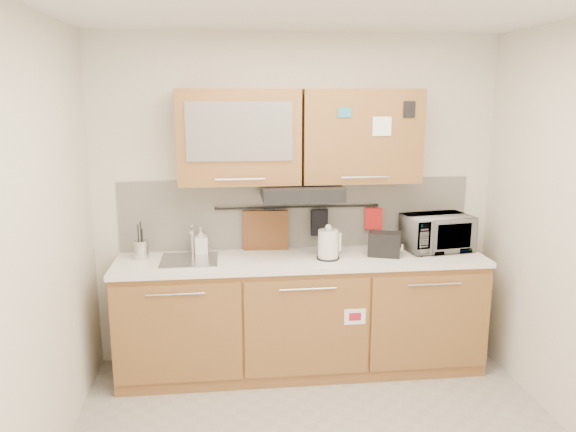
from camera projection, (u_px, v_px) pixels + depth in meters
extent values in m
plane|color=silver|center=(297.00, 201.00, 4.50)|extent=(3.20, 0.00, 3.20)
plane|color=silver|center=(25.00, 262.00, 2.87)|extent=(0.00, 3.00, 3.00)
cube|color=#915B33|center=(301.00, 316.00, 4.40)|extent=(2.80, 0.60, 0.88)
cube|color=black|center=(301.00, 362.00, 4.48)|extent=(2.80, 0.54, 0.10)
cube|color=#9B6737|center=(177.00, 334.00, 3.98)|extent=(0.91, 0.02, 0.74)
cylinder|color=silver|center=(175.00, 294.00, 3.89)|extent=(0.41, 0.01, 0.01)
cube|color=#9B6737|center=(307.00, 328.00, 4.09)|extent=(0.91, 0.02, 0.74)
cylinder|color=silver|center=(308.00, 289.00, 4.00)|extent=(0.41, 0.01, 0.01)
cube|color=#9B6737|center=(431.00, 323.00, 4.19)|extent=(0.91, 0.02, 0.74)
cylinder|color=silver|center=(434.00, 284.00, 4.10)|extent=(0.41, 0.01, 0.01)
cube|color=white|center=(302.00, 260.00, 4.29)|extent=(2.82, 0.62, 0.04)
cube|color=silver|center=(297.00, 213.00, 4.51)|extent=(2.80, 0.02, 0.56)
cube|color=#915B33|center=(239.00, 137.00, 4.17)|extent=(0.90, 0.35, 0.70)
cube|color=silver|center=(239.00, 132.00, 3.98)|extent=(0.76, 0.02, 0.42)
cube|color=#9B6737|center=(360.00, 136.00, 4.27)|extent=(0.90, 0.35, 0.70)
cube|color=white|center=(382.00, 126.00, 4.09)|extent=(0.14, 0.00, 0.14)
cube|color=black|center=(301.00, 192.00, 4.24)|extent=(0.60, 0.46, 0.10)
cube|color=silver|center=(189.00, 261.00, 4.20)|extent=(0.42, 0.40, 0.03)
cylinder|color=silver|center=(193.00, 240.00, 4.33)|extent=(0.03, 0.03, 0.24)
cylinder|color=silver|center=(192.00, 230.00, 4.23)|extent=(0.02, 0.18, 0.02)
cylinder|color=black|center=(298.00, 207.00, 4.46)|extent=(1.30, 0.02, 0.02)
cylinder|color=silver|center=(141.00, 250.00, 4.24)|extent=(0.14, 0.14, 0.14)
cylinder|color=black|center=(139.00, 242.00, 4.23)|extent=(0.01, 0.01, 0.26)
cylinder|color=black|center=(143.00, 244.00, 4.21)|extent=(0.01, 0.01, 0.24)
cylinder|color=black|center=(141.00, 240.00, 4.24)|extent=(0.01, 0.01, 0.28)
cylinder|color=black|center=(139.00, 246.00, 4.21)|extent=(0.01, 0.01, 0.21)
cylinder|color=silver|center=(328.00, 245.00, 4.22)|extent=(0.20, 0.20, 0.22)
sphere|color=silver|center=(328.00, 227.00, 4.19)|extent=(0.05, 0.05, 0.05)
cube|color=silver|center=(339.00, 242.00, 4.26)|extent=(0.03, 0.04, 0.14)
cylinder|color=black|center=(328.00, 258.00, 4.24)|extent=(0.17, 0.17, 0.01)
cube|color=black|center=(384.00, 244.00, 4.31)|extent=(0.28, 0.22, 0.18)
cube|color=black|center=(379.00, 233.00, 4.30)|extent=(0.10, 0.12, 0.01)
cube|color=black|center=(391.00, 234.00, 4.28)|extent=(0.10, 0.12, 0.01)
imported|color=#999999|center=(437.00, 233.00, 4.46)|extent=(0.56, 0.42, 0.28)
imported|color=#999999|center=(201.00, 241.00, 4.34)|extent=(0.10, 0.11, 0.22)
cube|color=brown|center=(266.00, 238.00, 4.47)|extent=(0.36, 0.05, 0.44)
cube|color=#215A99|center=(274.00, 222.00, 4.45)|extent=(0.11, 0.04, 0.18)
cube|color=black|center=(319.00, 222.00, 4.50)|extent=(0.14, 0.06, 0.21)
cube|color=red|center=(374.00, 219.00, 4.54)|extent=(0.14, 0.05, 0.17)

